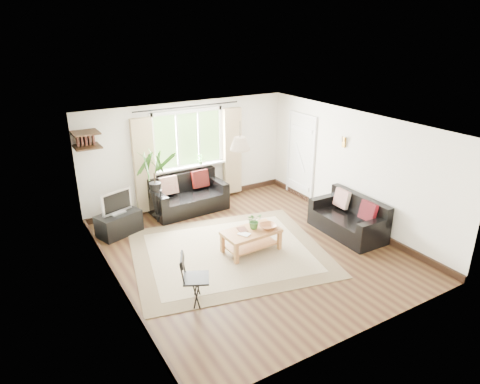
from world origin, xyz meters
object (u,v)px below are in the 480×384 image
sofa_right (348,217)px  palm_stand (155,188)px  sofa_back (189,195)px  coffee_table (251,241)px  tv_stand (119,224)px  folding_chair (196,279)px

sofa_right → palm_stand: palm_stand is taller
sofa_back → sofa_right: size_ratio=1.07×
coffee_table → tv_stand: size_ratio=1.25×
coffee_table → tv_stand: (-1.92, 1.98, 0.01)m
sofa_right → coffee_table: (-2.06, 0.38, -0.15)m
sofa_back → tv_stand: (-1.70, -0.33, -0.16)m
tv_stand → palm_stand: palm_stand is taller
sofa_back → folding_chair: folding_chair is taller
tv_stand → sofa_right: bearing=-49.6°
sofa_back → tv_stand: 1.74m
palm_stand → folding_chair: bearing=-99.3°
sofa_back → tv_stand: size_ratio=1.96×
sofa_right → tv_stand: size_ratio=1.84×
palm_stand → folding_chair: palm_stand is taller
sofa_back → coffee_table: (0.22, -2.31, -0.18)m
sofa_back → coffee_table: sofa_back is taller
coffee_table → tv_stand: tv_stand is taller
tv_stand → palm_stand: 1.04m
palm_stand → folding_chair: size_ratio=1.93×
coffee_table → folding_chair: (-1.56, -0.91, 0.19)m
tv_stand → folding_chair: size_ratio=1.04×
sofa_right → palm_stand: size_ratio=0.99×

